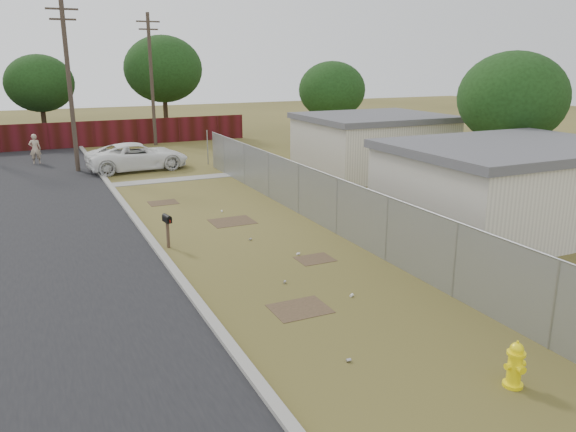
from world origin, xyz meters
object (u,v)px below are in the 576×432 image
pickup_truck (138,156)px  mailbox (167,222)px  pedestrian (35,149)px  fire_hydrant (515,365)px

pickup_truck → mailbox: bearing=169.2°
pedestrian → mailbox: bearing=103.9°
fire_hydrant → pickup_truck: (-2.24, 24.73, 0.32)m
fire_hydrant → mailbox: size_ratio=0.84×
fire_hydrant → mailbox: bearing=110.0°
mailbox → pickup_truck: pickup_truck is taller
mailbox → pickup_truck: bearing=83.1°
pedestrian → pickup_truck: bearing=142.4°
fire_hydrant → mailbox: (-3.92, 10.75, 0.44)m
mailbox → pedestrian: (-3.39, 18.39, 0.00)m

